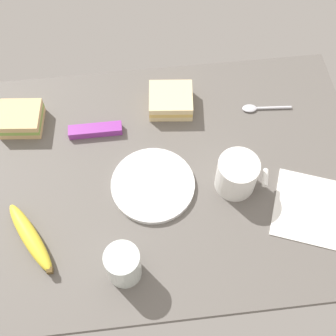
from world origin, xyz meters
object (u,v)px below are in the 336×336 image
sandwich_side (171,101)px  paper_napkin (313,209)px  coffee_mug_black (237,174)px  glass_of_milk (123,265)px  banana (30,238)px  plate_of_food (153,185)px  spoon (259,108)px  sandwich_main (21,119)px  snack_bar (95,130)px

sandwich_side → paper_napkin: (27.39, -31.43, -2.05)cm
coffee_mug_black → glass_of_milk: (-25.73, -17.30, -0.34)cm
glass_of_milk → sandwich_side: bearing=70.9°
banana → paper_napkin: banana is taller
plate_of_food → banana: (-26.38, -9.96, 1.10)cm
coffee_mug_black → spoon: coffee_mug_black is taller
plate_of_food → sandwich_main: 35.98cm
spoon → paper_napkin: (5.89, -28.06, -0.23)cm
coffee_mug_black → spoon: bearing=63.8°
coffee_mug_black → spoon: (9.83, 19.97, -4.08)cm
spoon → plate_of_food: bearing=-146.7°
snack_bar → spoon: bearing=3.6°
plate_of_food → snack_bar: 20.09cm
coffee_mug_black → sandwich_main: (-47.80, 21.97, -2.26)cm
glass_of_milk → snack_bar: (-4.69, 34.81, -3.12)cm
plate_of_food → sandwich_side: size_ratio=1.64×
sandwich_main → sandwich_side: bearing=2.2°
spoon → snack_bar: size_ratio=0.97×
sandwich_main → banana: bearing=-84.0°
coffee_mug_black → banana: (-44.61, -8.41, -2.76)cm
snack_bar → paper_napkin: size_ratio=0.76×
sandwich_main → snack_bar: bearing=-14.4°
coffee_mug_black → spoon: size_ratio=0.93×
glass_of_milk → paper_napkin: bearing=12.5°
paper_napkin → snack_bar: bearing=151.0°
glass_of_milk → spoon: glass_of_milk is taller
paper_napkin → glass_of_milk: bearing=-167.5°
sandwich_main → snack_bar: size_ratio=0.84×
coffee_mug_black → snack_bar: bearing=150.1°
sandwich_side → spoon: 21.84cm
glass_of_milk → spoon: (35.57, 37.27, -3.74)cm
spoon → paper_napkin: spoon is taller
sandwich_main → paper_napkin: 70.31cm
glass_of_milk → snack_bar: glass_of_milk is taller
plate_of_food → sandwich_side: (6.56, 21.79, 1.60)cm
paper_napkin → sandwich_main: bearing=154.7°
coffee_mug_black → paper_napkin: size_ratio=0.69×
sandwich_main → snack_bar: (17.38, -4.46, -1.20)cm
snack_bar → sandwich_main: bearing=165.7°
sandwich_main → spoon: size_ratio=0.87×
banana → paper_napkin: 60.36cm
glass_of_milk → coffee_mug_black: bearing=33.9°
banana → snack_bar: size_ratio=1.38×
sandwich_side → plate_of_food: bearing=-106.8°
sandwich_side → coffee_mug_black: bearing=-63.4°
sandwich_side → banana: size_ratio=0.65×
sandwich_side → banana: bearing=-136.1°
coffee_mug_black → plate_of_food: bearing=175.2°
coffee_mug_black → sandwich_side: 26.19cm
coffee_mug_black → banana: coffee_mug_black is taller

